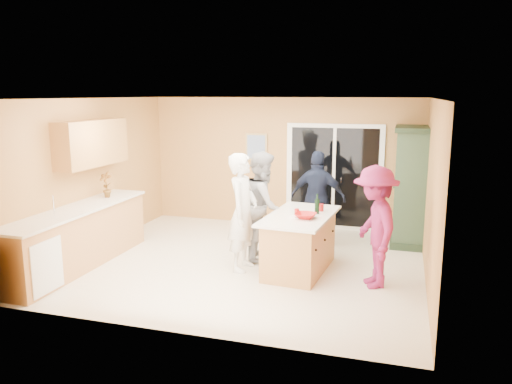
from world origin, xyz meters
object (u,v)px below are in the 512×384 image
(kitchen_island, at_px, (300,244))
(woman_grey, at_px, (263,206))
(woman_navy, at_px, (318,198))
(woman_white, at_px, (243,212))
(green_hutch, at_px, (410,187))
(woman_magenta, at_px, (375,227))

(kitchen_island, height_order, woman_grey, woman_grey)
(woman_grey, height_order, woman_navy, woman_grey)
(woman_white, distance_m, woman_grey, 0.63)
(green_hutch, bearing_deg, woman_magenta, -101.53)
(green_hutch, height_order, woman_grey, green_hutch)
(kitchen_island, xyz_separation_m, woman_magenta, (1.12, -0.32, 0.45))
(woman_white, height_order, woman_magenta, woman_white)
(kitchen_island, distance_m, woman_white, 1.00)
(woman_navy, bearing_deg, kitchen_island, 91.45)
(kitchen_island, xyz_separation_m, woman_navy, (0.03, 1.42, 0.43))
(green_hutch, distance_m, woman_magenta, 2.36)
(green_hutch, xyz_separation_m, woman_white, (-2.44, -2.17, -0.13))
(woman_white, relative_size, woman_magenta, 1.05)
(woman_grey, relative_size, woman_navy, 1.04)
(woman_magenta, bearing_deg, kitchen_island, -124.76)
(kitchen_island, relative_size, woman_magenta, 1.02)
(kitchen_island, relative_size, woman_white, 0.97)
(green_hutch, bearing_deg, woman_white, -138.27)
(woman_white, xyz_separation_m, woman_grey, (0.15, 0.61, -0.02))
(kitchen_island, bearing_deg, woman_magenta, -10.92)
(green_hutch, relative_size, woman_navy, 1.25)
(woman_grey, xyz_separation_m, woman_magenta, (1.82, -0.74, -0.02))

